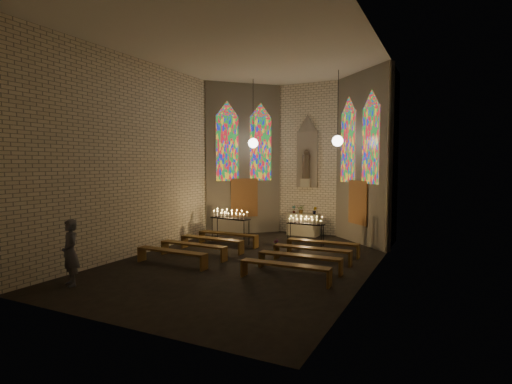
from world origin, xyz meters
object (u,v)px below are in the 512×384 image
Objects in this scene: aisle_flower_pot at (276,245)px; visitor at (70,253)px; votive_stand_right at (306,222)px; votive_stand_left at (230,216)px; altar at (303,224)px.

visitor reaches higher than aisle_flower_pot.
votive_stand_right reaches higher than aisle_flower_pot.
aisle_flower_pot is 0.21× the size of votive_stand_left.
votive_stand_left is 7.00m from visitor.
aisle_flower_pot is 1.70m from votive_stand_right.
aisle_flower_pot is 0.26× the size of votive_stand_right.
altar is 0.78× the size of visitor.
votive_stand_right is at bearing 85.44° from visitor.
visitor is at bearing -116.05° from votive_stand_right.
altar is 2.29m from votive_stand_right.
aisle_flower_pot is at bearing -118.22° from votive_stand_right.
visitor is at bearing -89.18° from votive_stand_left.
votive_stand_right is at bearing 26.91° from votive_stand_left.
altar is at bearing 111.94° from votive_stand_right.
votive_stand_left is 1.21× the size of votive_stand_right.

